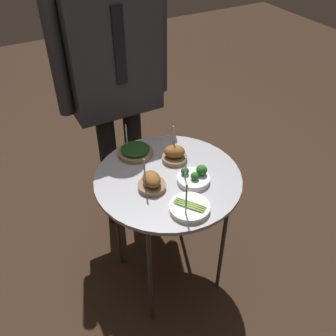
{
  "coord_description": "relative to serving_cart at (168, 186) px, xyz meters",
  "views": [
    {
      "loc": [
        -0.6,
        -1.11,
        1.78
      ],
      "look_at": [
        0.0,
        0.0,
        0.76
      ],
      "focal_mm": 40.0,
      "sensor_mm": 36.0,
      "label": 1
    }
  ],
  "objects": [
    {
      "name": "bowl_roast_far_rim",
      "position": [
        0.08,
        0.09,
        0.09
      ],
      "size": [
        0.12,
        0.12,
        0.17
      ],
      "color": "brown",
      "rests_on": "serving_cart"
    },
    {
      "name": "bowl_broccoli_front_right",
      "position": [
        0.09,
        -0.08,
        0.08
      ],
      "size": [
        0.14,
        0.14,
        0.14
      ],
      "color": "silver",
      "rests_on": "serving_cart"
    },
    {
      "name": "bowl_asparagus_back_left",
      "position": [
        -0.02,
        -0.22,
        0.07
      ],
      "size": [
        0.16,
        0.16,
        0.17
      ],
      "color": "white",
      "rests_on": "serving_cart"
    },
    {
      "name": "bowl_spinach_front_left",
      "position": [
        -0.06,
        0.22,
        0.07
      ],
      "size": [
        0.17,
        0.17,
        0.15
      ],
      "color": "brown",
      "rests_on": "serving_cart"
    },
    {
      "name": "serving_cart",
      "position": [
        0.0,
        0.0,
        0.0
      ],
      "size": [
        0.66,
        0.66,
        0.71
      ],
      "color": "#939399",
      "rests_on": "ground_plane"
    },
    {
      "name": "bowl_roast_center",
      "position": [
        -0.1,
        -0.03,
        0.09
      ],
      "size": [
        0.12,
        0.12,
        0.17
      ],
      "color": "brown",
      "rests_on": "serving_cart"
    },
    {
      "name": "waiter_figure",
      "position": [
        -0.02,
        0.54,
        0.36
      ],
      "size": [
        0.59,
        0.22,
        1.6
      ],
      "color": "black",
      "rests_on": "ground_plane"
    },
    {
      "name": "ground_plane",
      "position": [
        0.0,
        0.0,
        -0.66
      ],
      "size": [
        8.0,
        8.0,
        0.0
      ],
      "primitive_type": "plane",
      "color": "black"
    }
  ]
}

